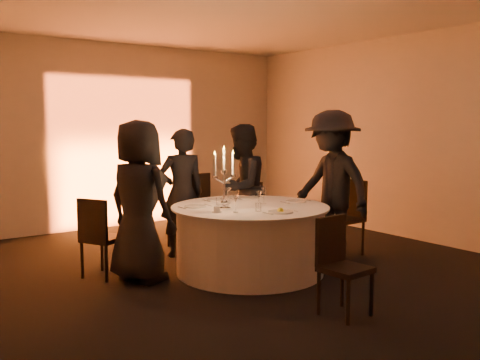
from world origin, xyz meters
TOP-DOWN VIEW (x-y plane):
  - floor at (0.00, 0.00)m, footprint 7.00×7.00m
  - ceiling at (0.00, 0.00)m, footprint 7.00×7.00m
  - wall_back at (0.00, 3.50)m, footprint 7.00×0.00m
  - wall_right at (3.00, 0.00)m, footprint 0.00×7.00m
  - uplighter_fixture at (0.00, 3.20)m, footprint 0.25×0.12m
  - banquet_table at (0.00, 0.00)m, footprint 1.80×1.80m
  - chair_left at (-1.50, 0.77)m, footprint 0.53×0.53m
  - chair_back_left at (0.04, 1.40)m, footprint 0.46×0.46m
  - chair_back_right at (0.79, 1.07)m, footprint 0.54×0.54m
  - chair_right at (1.55, -0.04)m, footprint 0.44×0.44m
  - chair_front at (-0.15, -1.54)m, footprint 0.42×0.42m
  - guest_left at (-1.17, 0.43)m, footprint 0.82×0.99m
  - guest_back_left at (-0.27, 1.11)m, footprint 0.67×0.52m
  - guest_back_right at (0.53, 0.91)m, footprint 1.04×0.97m
  - guest_right at (1.29, -0.01)m, footprint 0.70×1.21m
  - plate_left at (-0.55, 0.29)m, footprint 0.36×0.24m
  - plate_back_left at (-0.05, 0.59)m, footprint 0.36×0.28m
  - plate_back_right at (0.36, 0.52)m, footprint 0.35×0.25m
  - plate_right at (0.64, -0.06)m, footprint 0.36×0.24m
  - plate_front at (-0.00, -0.54)m, footprint 0.36×0.27m
  - coffee_cup at (-0.55, -0.15)m, footprint 0.11×0.11m
  - candelabra at (-0.38, -0.03)m, footprint 0.29×0.14m
  - wine_glass_a at (-0.10, 0.30)m, footprint 0.07×0.07m
  - wine_glass_b at (-0.39, -0.26)m, footprint 0.07×0.07m
  - wine_glass_c at (-0.01, -0.17)m, footprint 0.07×0.07m
  - wine_glass_d at (-0.19, 0.19)m, footprint 0.07×0.07m
  - wine_glass_e at (0.21, 0.02)m, footprint 0.07×0.07m
  - tumbler_a at (-0.15, -0.35)m, footprint 0.07×0.07m
  - tumbler_b at (-0.25, 0.26)m, footprint 0.07×0.07m

SIDE VIEW (x-z plane):
  - floor at x=0.00m, z-range 0.00..0.00m
  - uplighter_fixture at x=0.00m, z-range 0.00..0.10m
  - banquet_table at x=0.00m, z-range 0.00..0.77m
  - chair_front at x=-0.15m, z-range 0.05..0.93m
  - chair_back_right at x=0.79m, z-range 0.05..0.93m
  - chair_left at x=-1.50m, z-range 0.05..0.95m
  - chair_right at x=1.55m, z-range 0.06..1.03m
  - chair_back_left at x=0.04m, z-range 0.07..1.10m
  - plate_right at x=0.64m, z-range 0.77..0.78m
  - plate_left at x=-0.55m, z-range 0.77..0.78m
  - plate_back_right at x=0.36m, z-range 0.77..0.78m
  - plate_back_left at x=-0.05m, z-range 0.77..0.78m
  - plate_front at x=0.00m, z-range 0.75..0.83m
  - coffee_cup at x=-0.55m, z-range 0.77..0.83m
  - tumbler_a at x=-0.15m, z-range 0.77..0.86m
  - tumbler_b at x=-0.25m, z-range 0.77..0.86m
  - guest_back_left at x=-0.27m, z-range 0.00..1.64m
  - guest_back_right at x=0.53m, z-range 0.00..1.70m
  - guest_left at x=-1.17m, z-range 0.00..1.75m
  - wine_glass_a at x=-0.10m, z-range 0.81..1.00m
  - wine_glass_b at x=-0.39m, z-range 0.81..1.00m
  - wine_glass_c at x=-0.01m, z-range 0.81..1.00m
  - wine_glass_d at x=-0.19m, z-range 0.81..1.00m
  - wine_glass_e at x=0.21m, z-range 0.81..1.00m
  - guest_right at x=1.29m, z-range 0.00..1.87m
  - candelabra at x=-0.38m, z-range 0.66..1.36m
  - wall_back at x=0.00m, z-range -2.00..5.00m
  - wall_right at x=3.00m, z-range -2.00..5.00m
  - ceiling at x=0.00m, z-range 3.00..3.00m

